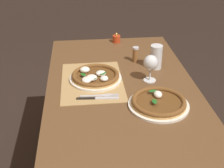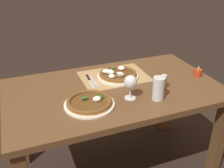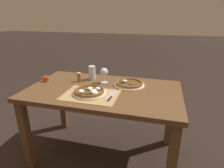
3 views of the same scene
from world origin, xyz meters
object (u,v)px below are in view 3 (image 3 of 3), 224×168
at_px(pizza_far, 129,84).
at_px(fork, 110,95).
at_px(knife, 112,96).
at_px(votive_candle, 46,79).
at_px(wine_glass, 104,73).
at_px(pepper_shaker, 79,77).
at_px(pizza_near, 90,91).
at_px(pint_glass, 92,73).

distance_m(pizza_far, fork, 0.30).
xyz_separation_m(pizza_far, knife, (-0.09, -0.29, -0.01)).
height_order(pizza_far, votive_candle, votive_candle).
bearing_deg(fork, wine_glass, 115.53).
distance_m(wine_glass, votive_candle, 0.61).
bearing_deg(pepper_shaker, pizza_near, -50.75).
relative_size(pizza_near, wine_glass, 1.89).
xyz_separation_m(pint_glass, votive_candle, (-0.44, -0.19, -0.05)).
bearing_deg(knife, pint_glass, 130.68).
bearing_deg(fork, pizza_near, -176.33).
height_order(pizza_near, fork, pizza_near).
height_order(wine_glass, fork, wine_glass).
xyz_separation_m(knife, pepper_shaker, (-0.42, 0.27, 0.04)).
relative_size(fork, votive_candle, 2.78).
distance_m(pint_glass, pepper_shaker, 0.15).
xyz_separation_m(wine_glass, pepper_shaker, (-0.26, -0.04, -0.06)).
height_order(pizza_far, fork, pizza_far).
height_order(pint_glass, fork, pint_glass).
distance_m(pizza_near, pint_glass, 0.39).
xyz_separation_m(pizza_far, pint_glass, (-0.41, 0.08, 0.05)).
bearing_deg(pepper_shaker, fork, -32.65).
xyz_separation_m(pizza_near, votive_candle, (-0.55, 0.19, -0.00)).
xyz_separation_m(pizza_near, wine_glass, (0.04, 0.30, 0.08)).
xyz_separation_m(fork, knife, (0.02, -0.01, 0.00)).
relative_size(knife, votive_candle, 3.00).
relative_size(pizza_far, votive_candle, 4.14).
xyz_separation_m(pizza_far, fork, (-0.12, -0.28, -0.01)).
distance_m(pint_glass, fork, 0.47).
height_order(wine_glass, pint_glass, wine_glass).
relative_size(votive_candle, pepper_shaker, 0.74).
bearing_deg(pizza_near, knife, 0.09).
distance_m(wine_glass, pepper_shaker, 0.27).
distance_m(knife, votive_candle, 0.78).
bearing_deg(fork, pint_glass, 129.28).
bearing_deg(fork, knife, -24.57).
relative_size(pizza_far, wine_glass, 1.93).
bearing_deg(wine_glass, pizza_far, -2.50).
xyz_separation_m(wine_glass, votive_candle, (-0.59, -0.12, -0.08)).
bearing_deg(fork, votive_candle, 166.60).
height_order(knife, pepper_shaker, pepper_shaker).
relative_size(wine_glass, pepper_shaker, 1.60).
bearing_deg(votive_candle, pizza_near, -18.60).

